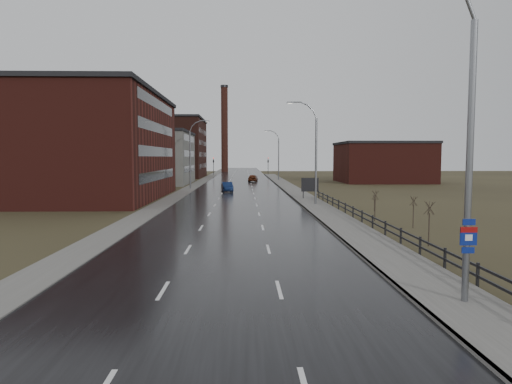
{
  "coord_description": "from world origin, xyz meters",
  "views": [
    {
      "loc": [
        0.91,
        -13.76,
        5.32
      ],
      "look_at": [
        1.71,
        16.49,
        3.0
      ],
      "focal_mm": 32.0,
      "sensor_mm": 36.0,
      "label": 1
    }
  ],
  "objects": [
    {
      "name": "streetlight_left",
      "position": [
        -7.7,
        62.0,
        5.84
      ],
      "size": [
        3.36,
        0.28,
        11.35
      ],
      "color": "slate",
      "rests_on": "ground"
    },
    {
      "name": "guardrail",
      "position": [
        10.3,
        18.31,
        0.71
      ],
      "size": [
        0.1,
        53.05,
        1.1
      ],
      "color": "black",
      "rests_on": "ground"
    },
    {
      "name": "smokestack",
      "position": [
        -6.0,
        150.0,
        15.5
      ],
      "size": [
        2.7,
        2.7,
        30.7
      ],
      "color": "#331611",
      "rests_on": "ground"
    },
    {
      "name": "curb_right",
      "position": [
        7.08,
        35.0,
        0.09
      ],
      "size": [
        0.16,
        180.0,
        0.18
      ],
      "primitive_type": "cube",
      "color": "slate",
      "rests_on": "ground"
    },
    {
      "name": "shrub_c",
      "position": [
        11.95,
        12.91,
        1.43
      ],
      "size": [
        0.63,
        0.67,
        2.69
      ],
      "color": "#382D23",
      "rests_on": "ground"
    },
    {
      "name": "streetlight_right_mid",
      "position": [
        8.5,
        36.0,
        5.84
      ],
      "size": [
        3.36,
        0.28,
        11.35
      ],
      "color": "slate",
      "rests_on": "ground"
    },
    {
      "name": "shrub_e",
      "position": [
        11.81,
        23.64,
        1.35
      ],
      "size": [
        0.6,
        0.63,
        2.55
      ],
      "color": "#382D23",
      "rests_on": "ground"
    },
    {
      "name": "sidewalk_right",
      "position": [
        8.6,
        35.0,
        0.09
      ],
      "size": [
        3.2,
        180.0,
        0.18
      ],
      "primitive_type": "cube",
      "color": "#595651",
      "rests_on": "ground"
    },
    {
      "name": "streetlight_right_far",
      "position": [
        8.5,
        90.0,
        5.84
      ],
      "size": [
        3.36,
        0.28,
        11.35
      ],
      "color": "slate",
      "rests_on": "ground"
    },
    {
      "name": "ground",
      "position": [
        0.0,
        0.0,
        0.0
      ],
      "size": [
        320.0,
        320.0,
        0.0
      ],
      "primitive_type": "plane",
      "color": "#2D2819",
      "rests_on": "ground"
    },
    {
      "name": "warehouse_far",
      "position": [
        -22.99,
        108.0,
        7.76
      ],
      "size": [
        26.52,
        24.48,
        15.5
      ],
      "color": "#331611",
      "rests_on": "ground"
    },
    {
      "name": "car_near",
      "position": [
        -1.66,
        56.0,
        0.72
      ],
      "size": [
        2.07,
        4.56,
        1.45
      ],
      "primitive_type": "imported",
      "rotation": [
        0.0,
        0.0,
        0.12
      ],
      "color": "#0E1D46",
      "rests_on": "ground"
    },
    {
      "name": "warehouse_near",
      "position": [
        -20.99,
        45.0,
        6.76
      ],
      "size": [
        22.44,
        28.56,
        13.5
      ],
      "color": "#471914",
      "rests_on": "ground"
    },
    {
      "name": "building_right",
      "position": [
        30.3,
        82.0,
        4.26
      ],
      "size": [
        18.36,
        16.32,
        8.5
      ],
      "color": "#471914",
      "rests_on": "ground"
    },
    {
      "name": "billboard",
      "position": [
        9.1,
        42.54,
        1.82
      ],
      "size": [
        2.15,
        0.17,
        2.75
      ],
      "color": "black",
      "rests_on": "ground"
    },
    {
      "name": "shrub_d",
      "position": [
        13.61,
        19.86,
        1.27
      ],
      "size": [
        0.57,
        0.6,
        2.39
      ],
      "color": "#382D23",
      "rests_on": "ground"
    },
    {
      "name": "road",
      "position": [
        0.0,
        60.0,
        0.03
      ],
      "size": [
        14.0,
        300.0,
        0.06
      ],
      "primitive_type": "cube",
      "color": "black",
      "rests_on": "ground"
    },
    {
      "name": "warehouse_mid",
      "position": [
        -17.99,
        78.0,
        5.26
      ],
      "size": [
        16.32,
        20.4,
        10.5
      ],
      "color": "slate",
      "rests_on": "ground"
    },
    {
      "name": "sidewalk_left",
      "position": [
        -8.2,
        60.0,
        0.06
      ],
      "size": [
        2.4,
        260.0,
        0.12
      ],
      "primitive_type": "cube",
      "color": "#595651",
      "rests_on": "ground"
    },
    {
      "name": "traffic_light_right",
      "position": [
        8.0,
        120.0,
        4.6
      ],
      "size": [
        0.58,
        2.73,
        5.3
      ],
      "color": "black",
      "rests_on": "ground"
    },
    {
      "name": "streetlight_main",
      "position": [
        8.47,
        2.0,
        6.06
      ],
      "size": [
        3.91,
        0.29,
        12.11
      ],
      "color": "slate",
      "rests_on": "ground"
    },
    {
      "name": "car_far",
      "position": [
        2.82,
        83.79,
        0.78
      ],
      "size": [
        2.35,
        4.77,
        1.56
      ],
      "primitive_type": "imported",
      "rotation": [
        0.0,
        0.0,
        3.03
      ],
      "color": "#52200D",
      "rests_on": "ground"
    },
    {
      "name": "traffic_light_left",
      "position": [
        -8.0,
        120.0,
        4.6
      ],
      "size": [
        0.58,
        2.73,
        5.3
      ],
      "color": "black",
      "rests_on": "ground"
    },
    {
      "name": "shrub_f",
      "position": [
        13.75,
        30.54,
        0.84
      ],
      "size": [
        0.39,
        0.41,
        1.59
      ],
      "color": "#382D23",
      "rests_on": "ground"
    }
  ]
}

